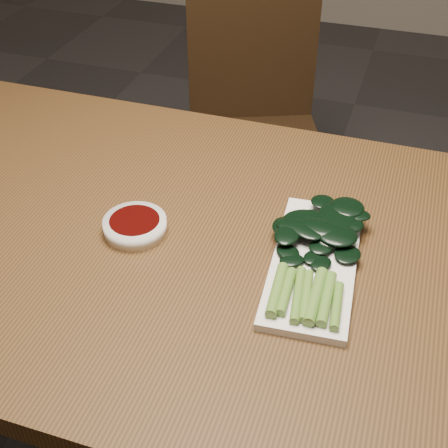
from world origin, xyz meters
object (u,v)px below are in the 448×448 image
(table, at_px, (225,275))
(sauce_bowl, at_px, (135,226))
(serving_plate, at_px, (314,263))
(gai_lan, at_px, (318,241))
(chair_far, at_px, (255,121))

(table, height_order, sauce_bowl, sauce_bowl)
(table, bearing_deg, serving_plate, -4.02)
(serving_plate, xyz_separation_m, gai_lan, (-0.00, 0.03, 0.02))
(chair_far, bearing_deg, sauce_bowl, -110.09)
(table, bearing_deg, sauce_bowl, -172.76)
(serving_plate, bearing_deg, chair_far, 111.12)
(sauce_bowl, relative_size, gai_lan, 0.35)
(table, relative_size, serving_plate, 4.45)
(sauce_bowl, distance_m, gai_lan, 0.30)
(gai_lan, bearing_deg, serving_plate, -87.75)
(chair_far, height_order, serving_plate, chair_far)
(table, relative_size, chair_far, 1.57)
(chair_far, bearing_deg, serving_plate, -91.27)
(table, distance_m, chair_far, 0.90)
(table, bearing_deg, gai_lan, 7.44)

